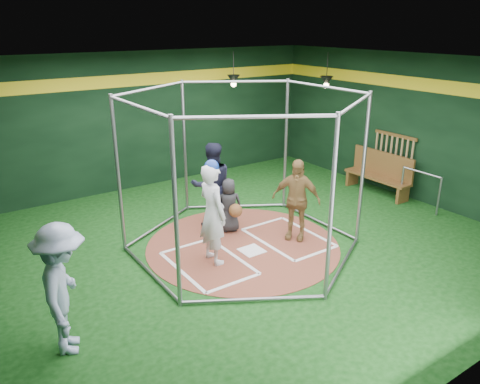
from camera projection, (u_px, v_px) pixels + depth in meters
room_shell at (243, 160)px, 8.66m from camera, size 10.10×9.10×3.53m
clay_disc at (243, 245)px, 9.25m from camera, size 3.80×3.80×0.01m
home_plate at (252, 250)px, 9.02m from camera, size 0.43×0.43×0.01m
batter_box_left at (208, 263)px, 8.55m from camera, size 1.17×1.77×0.01m
batter_box_right at (288, 237)px, 9.56m from camera, size 1.17×1.77×0.01m
batting_cage at (243, 173)px, 8.74m from camera, size 4.05×4.67×3.00m
bat_rack at (393, 153)px, 11.83m from camera, size 0.07×1.25×0.98m
pendant_lamp_near at (234, 80)px, 12.27m from camera, size 0.34×0.34×0.90m
pendant_lamp_far at (326, 81)px, 11.99m from camera, size 0.34×0.34×0.90m
batter_figure at (213, 212)px, 8.33m from camera, size 0.45×0.68×1.94m
visitor_leopard at (296, 200)px, 9.29m from camera, size 0.91×1.02×1.67m
catcher_figure at (229, 206)px, 9.69m from camera, size 0.66×0.67×1.14m
umpire at (212, 185)px, 9.85m from camera, size 1.08×0.96×1.84m
bystander_blue at (63, 289)px, 6.05m from camera, size 1.04×1.34×1.82m
dugout_bench at (380, 172)px, 11.95m from camera, size 0.43×1.84×1.07m
steel_railing at (421, 184)px, 10.90m from camera, size 0.05×1.06×0.91m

